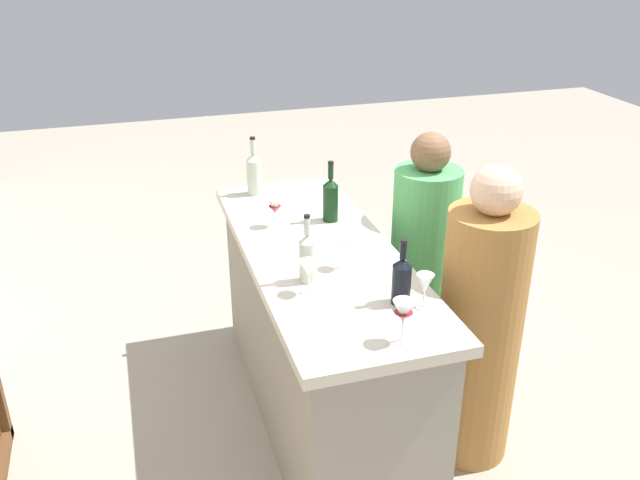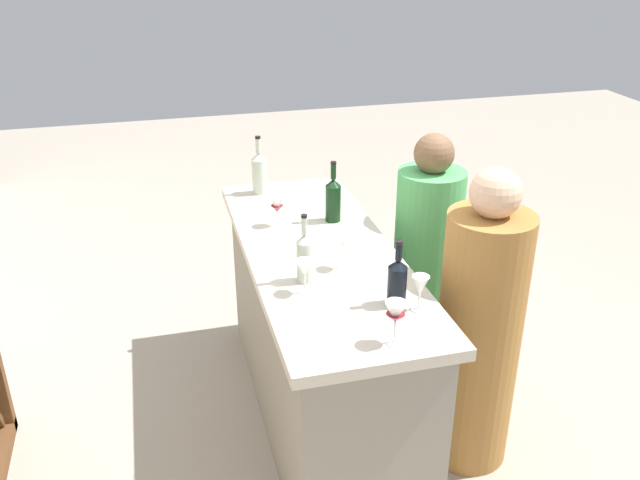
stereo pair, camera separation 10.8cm
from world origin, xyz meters
TOP-DOWN VIEW (x-y plane):
  - ground_plane at (0.00, 0.00)m, footprint 12.00×12.00m
  - bar_counter at (0.00, 0.00)m, footprint 1.83×0.67m
  - wine_bottle_leftmost_near_black at (-0.54, -0.17)m, footprint 0.08×0.08m
  - wine_bottle_second_left_clear_pale at (-0.27, 0.14)m, footprint 0.07×0.07m
  - wine_bottle_center_dark_green at (0.31, -0.15)m, footprint 0.08×0.08m
  - wine_bottle_second_right_clear_pale at (0.77, 0.14)m, footprint 0.08×0.08m
  - wine_glass_near_left at (-0.60, -0.24)m, footprint 0.07×0.07m
  - wine_glass_near_center at (-0.80, -0.07)m, footprint 0.08×0.08m
  - wine_glass_near_right at (-0.20, -0.06)m, footprint 0.07×0.07m
  - wine_glass_far_left at (0.32, 0.13)m, footprint 0.07×0.07m
  - wine_glass_far_center at (-0.36, 0.16)m, footprint 0.08×0.08m
  - person_left_guest at (-0.43, -0.62)m, footprint 0.41×0.41m
  - person_center_guest at (0.19, -0.62)m, footprint 0.43×0.43m

SIDE VIEW (x-z plane):
  - ground_plane at x=0.00m, z-range 0.00..0.00m
  - bar_counter at x=0.00m, z-range 0.00..0.95m
  - person_center_guest at x=0.19m, z-range -0.06..1.34m
  - person_left_guest at x=-0.43m, z-range -0.06..1.38m
  - wine_glass_near_left at x=-0.60m, z-range 0.98..1.12m
  - wine_glass_near_right at x=-0.20m, z-range 0.98..1.12m
  - wine_glass_far_left at x=0.32m, z-range 0.98..1.13m
  - wine_bottle_leftmost_near_black at x=-0.54m, z-range 0.92..1.19m
  - wine_glass_far_center at x=-0.36m, z-range 0.99..1.13m
  - wine_bottle_second_left_clear_pale at x=-0.27m, z-range 0.91..1.22m
  - wine_bottle_center_dark_green at x=0.31m, z-range 0.91..1.22m
  - wine_glass_near_center at x=-0.80m, z-range 0.99..1.15m
  - wine_bottle_second_right_clear_pale at x=0.77m, z-range 0.91..1.24m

